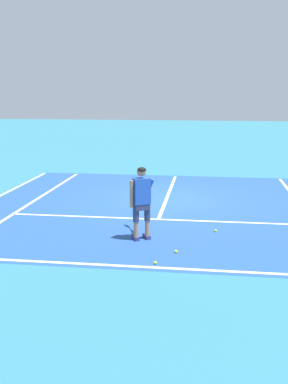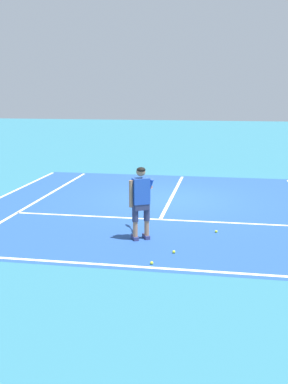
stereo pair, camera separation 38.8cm
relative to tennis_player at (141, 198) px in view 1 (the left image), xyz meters
The scene contains 10 objects.
ground_plane 4.33m from the tennis_player, 87.13° to the left, with size 80.00×80.00×0.00m, color teal.
court_inner_surface 3.36m from the tennis_player, 86.22° to the left, with size 10.98×10.27×0.00m, color #234C93.
line_baseline 2.01m from the tennis_player, 83.05° to the right, with size 10.98×0.10×0.01m, color white.
line_service 2.00m from the tennis_player, 83.04° to the left, with size 8.23×0.10×0.01m, color white.
line_centre_service 5.03m from the tennis_player, 87.55° to the left, with size 0.10×6.40×0.01m, color white.
line_singles_left 5.14m from the tennis_player, 140.66° to the left, with size 0.10×9.87×0.01m, color white.
tennis_player is the anchor object (origin of this frame).
tennis_ball_near_feet 1.54m from the tennis_player, 43.92° to the right, with size 0.07×0.07×0.07m, color #CCE02D.
tennis_ball_by_baseline 1.89m from the tennis_player, 72.10° to the right, with size 0.07×0.07×0.07m, color #CCE02D.
tennis_ball_mid_court 2.13m from the tennis_player, 24.94° to the left, with size 0.07×0.07×0.07m, color #CCE02D.
Camera 1 is at (1.26, -14.43, 3.40)m, focal length 43.21 mm.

